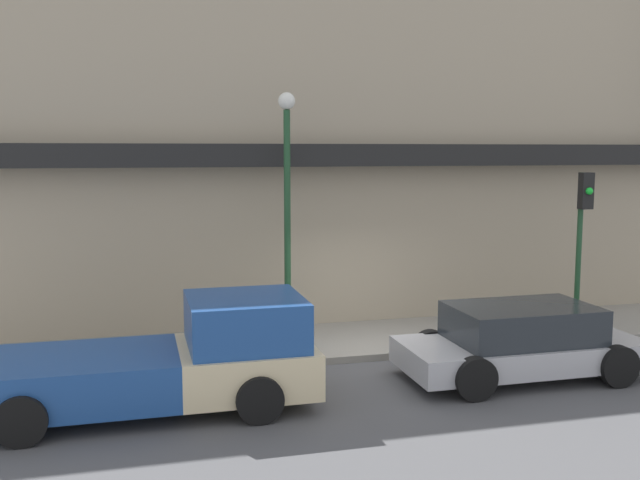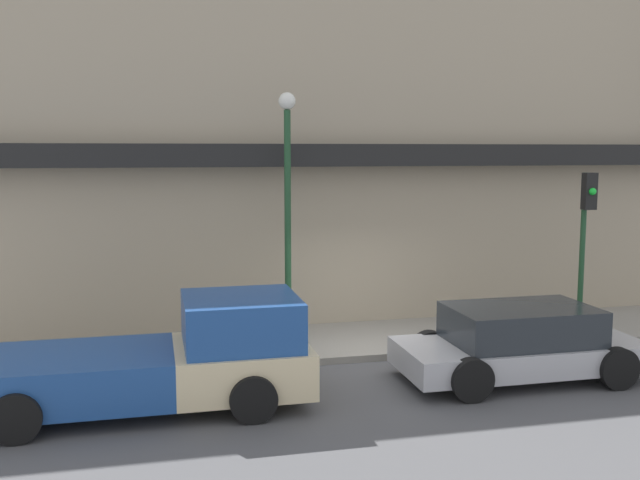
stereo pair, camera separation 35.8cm
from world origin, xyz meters
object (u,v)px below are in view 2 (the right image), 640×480
Objects in this scene: street_lamp at (288,186)px; traffic_light at (586,224)px; parked_car at (520,343)px; fire_hydrant at (203,338)px; pickup_truck at (164,360)px.

street_lamp is 6.57m from traffic_light.
parked_car is at bearing -141.09° from traffic_light.
fire_hydrant is 3.59m from street_lamp.
street_lamp reaches higher than traffic_light.
pickup_truck is 9.53m from traffic_light.
pickup_truck reaches higher than fire_hydrant.
parked_car is 5.64m from street_lamp.
fire_hydrant is 0.13× the size of street_lamp.
parked_car is (6.39, -0.00, -0.11)m from pickup_truck.
traffic_light is (2.70, 2.18, 1.93)m from parked_car.
parked_car reaches higher than fire_hydrant.
parked_car is 6.14m from fire_hydrant.
street_lamp reaches higher than fire_hydrant.
street_lamp is (-3.73, 3.21, 2.77)m from parked_car.
pickup_truck is 2.63m from fire_hydrant.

